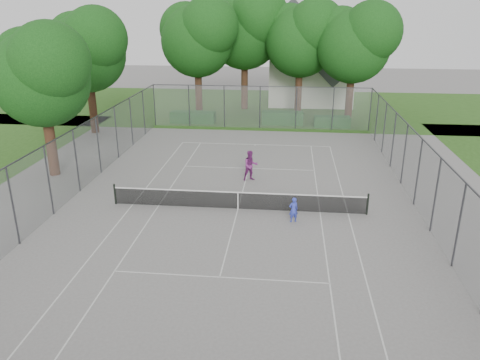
# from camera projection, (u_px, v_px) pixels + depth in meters

# --- Properties ---
(ground) EXTENTS (120.00, 120.00, 0.00)m
(ground) POSITION_uv_depth(u_px,v_px,m) (238.00, 209.00, 23.66)
(ground) COLOR slate
(ground) RESTS_ON ground
(grass_far) EXTENTS (60.00, 20.00, 0.00)m
(grass_far) POSITION_uv_depth(u_px,v_px,m) (265.00, 107.00, 47.91)
(grass_far) COLOR #264E16
(grass_far) RESTS_ON ground
(court_markings) EXTENTS (11.03, 23.83, 0.01)m
(court_markings) POSITION_uv_depth(u_px,v_px,m) (238.00, 209.00, 23.66)
(court_markings) COLOR beige
(court_markings) RESTS_ON ground
(tennis_net) EXTENTS (12.87, 0.10, 1.10)m
(tennis_net) POSITION_uv_depth(u_px,v_px,m) (238.00, 200.00, 23.48)
(tennis_net) COLOR black
(tennis_net) RESTS_ON ground
(perimeter_fence) EXTENTS (18.08, 34.08, 3.52)m
(perimeter_fence) POSITION_uv_depth(u_px,v_px,m) (238.00, 175.00, 23.03)
(perimeter_fence) COLOR #38383D
(perimeter_fence) RESTS_ON ground
(tree_far_left) EXTENTS (7.37, 6.73, 10.59)m
(tree_far_left) POSITION_uv_depth(u_px,v_px,m) (198.00, 35.00, 41.46)
(tree_far_left) COLOR #381F14
(tree_far_left) RESTS_ON ground
(tree_far_midleft) EXTENTS (8.00, 7.30, 11.49)m
(tree_far_midleft) POSITION_uv_depth(u_px,v_px,m) (246.00, 26.00, 44.18)
(tree_far_midleft) COLOR #381F14
(tree_far_midleft) RESTS_ON ground
(tree_far_midright) EXTENTS (7.28, 6.65, 10.46)m
(tree_far_midright) POSITION_uv_depth(u_px,v_px,m) (302.00, 36.00, 41.72)
(tree_far_midright) COLOR #381F14
(tree_far_midright) RESTS_ON ground
(tree_far_right) EXTENTS (7.10, 6.49, 10.21)m
(tree_far_right) POSITION_uv_depth(u_px,v_px,m) (355.00, 40.00, 39.04)
(tree_far_right) COLOR #381F14
(tree_far_right) RESTS_ON ground
(tree_side_back) EXTENTS (6.82, 6.23, 9.80)m
(tree_side_back) POSITION_uv_depth(u_px,v_px,m) (87.00, 47.00, 35.75)
(tree_side_back) COLOR #381F14
(tree_side_back) RESTS_ON ground
(tree_side_front) EXTENTS (6.28, 5.73, 9.03)m
(tree_side_front) POSITION_uv_depth(u_px,v_px,m) (41.00, 71.00, 26.35)
(tree_side_front) COLOR #381F14
(tree_side_front) RESTS_ON ground
(hedge_left) EXTENTS (3.90, 1.17, 0.98)m
(hedge_left) POSITION_uv_depth(u_px,v_px,m) (193.00, 117.00, 41.23)
(hedge_left) COLOR #184B19
(hedge_left) RESTS_ON ground
(hedge_mid) EXTENTS (3.55, 1.02, 1.12)m
(hedge_mid) POSITION_uv_depth(u_px,v_px,m) (283.00, 118.00, 40.55)
(hedge_mid) COLOR #184B19
(hedge_mid) RESTS_ON ground
(hedge_right) EXTENTS (3.01, 1.11, 0.90)m
(hedge_right) POSITION_uv_depth(u_px,v_px,m) (332.00, 122.00, 39.73)
(hedge_right) COLOR #184B19
(hedge_right) RESTS_ON ground
(house) EXTENTS (8.41, 6.51, 10.47)m
(house) POSITION_uv_depth(u_px,v_px,m) (311.00, 62.00, 48.38)
(house) COLOR silver
(house) RESTS_ON ground
(girl_player) EXTENTS (0.53, 0.44, 1.24)m
(girl_player) POSITION_uv_depth(u_px,v_px,m) (293.00, 210.00, 22.06)
(girl_player) COLOR #3240BD
(girl_player) RESTS_ON ground
(woman_player) EXTENTS (1.07, 0.97, 1.80)m
(woman_player) POSITION_uv_depth(u_px,v_px,m) (251.00, 166.00, 27.30)
(woman_player) COLOR #7C2973
(woman_player) RESTS_ON ground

